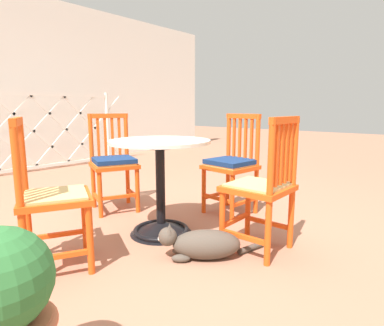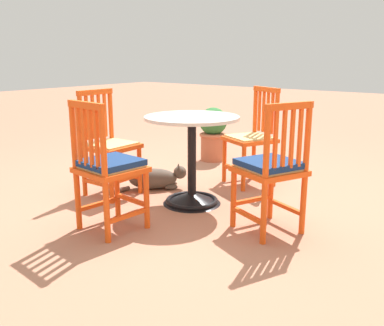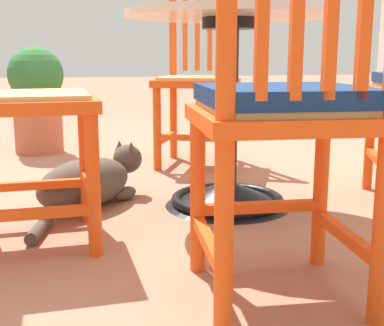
# 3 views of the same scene
# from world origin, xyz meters

# --- Properties ---
(ground_plane) EXTENTS (24.00, 24.00, 0.00)m
(ground_plane) POSITION_xyz_m (0.00, 0.00, 0.00)
(ground_plane) COLOR #A36B51
(lattice_fence_panel) EXTENTS (3.23, 0.06, 1.24)m
(lattice_fence_panel) POSITION_xyz_m (0.56, 3.45, 0.62)
(lattice_fence_panel) COLOR silver
(lattice_fence_panel) RESTS_ON ground_plane
(cafe_table) EXTENTS (0.76, 0.76, 0.73)m
(cafe_table) POSITION_xyz_m (0.08, 0.14, 0.28)
(cafe_table) COLOR black
(cafe_table) RESTS_ON ground_plane
(orange_chair_by_planter) EXTENTS (0.53, 0.53, 0.91)m
(orange_chair_by_planter) POSITION_xyz_m (-0.73, 0.23, 0.43)
(orange_chair_by_planter) COLOR #E04C14
(orange_chair_by_planter) RESTS_ON ground_plane
(orange_chair_at_corner) EXTENTS (0.41, 0.41, 0.91)m
(orange_chair_at_corner) POSITION_xyz_m (0.32, -0.59, 0.43)
(orange_chair_at_corner) COLOR #E04C14
(orange_chair_at_corner) RESTS_ON ground_plane
(orange_chair_tucked_in) EXTENTS (0.44, 0.44, 0.91)m
(orange_chair_tucked_in) POSITION_xyz_m (0.86, 0.02, 0.45)
(orange_chair_tucked_in) COLOR #E04C14
(orange_chair_tucked_in) RESTS_ON ground_plane
(orange_chair_facing_out) EXTENTS (0.52, 0.52, 0.91)m
(orange_chair_facing_out) POSITION_xyz_m (0.21, 0.92, 0.45)
(orange_chair_facing_out) COLOR #E04C14
(orange_chair_facing_out) RESTS_ON ground_plane
(tabby_cat) EXTENTS (0.63, 0.48, 0.23)m
(tabby_cat) POSITION_xyz_m (-0.05, -0.36, 0.10)
(tabby_cat) COLOR #4C4238
(tabby_cat) RESTS_ON ground_plane
(terracotta_planter) EXTENTS (0.32, 0.32, 0.62)m
(terracotta_planter) POSITION_xyz_m (-1.28, -0.60, 0.33)
(terracotta_planter) COLOR #B25B3D
(terracotta_planter) RESTS_ON ground_plane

